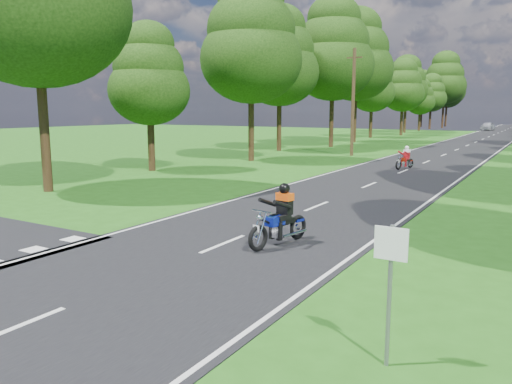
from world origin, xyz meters
The scene contains 9 objects.
ground centered at (0.00, 0.00, 0.00)m, with size 160.00×160.00×0.00m, color #205613.
main_road centered at (0.00, 50.00, 0.01)m, with size 7.00×140.00×0.02m, color black.
road_markings centered at (-0.14, 48.13, 0.02)m, with size 7.40×140.00×0.01m.
treeline centered at (1.43, 60.06, 8.25)m, with size 40.00×115.35×14.78m.
telegraph_pole centered at (-6.00, 28.00, 4.07)m, with size 1.20×0.26×8.00m.
road_sign centered at (5.50, -2.01, 1.34)m, with size 0.45×0.07×2.00m.
rider_near_blue centered at (1.29, 2.68, 0.83)m, with size 0.64×1.93×1.61m, color navy, non-canonical shape.
rider_far_red centered at (-0.26, 21.33, 0.70)m, with size 0.54×1.63×1.36m, color #9D1C0C, non-canonical shape.
distant_car centered at (-2.46, 83.20, 0.72)m, with size 1.66×4.12×1.40m, color #BABDC2.
Camera 1 is at (7.24, -8.46, 3.51)m, focal length 35.00 mm.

